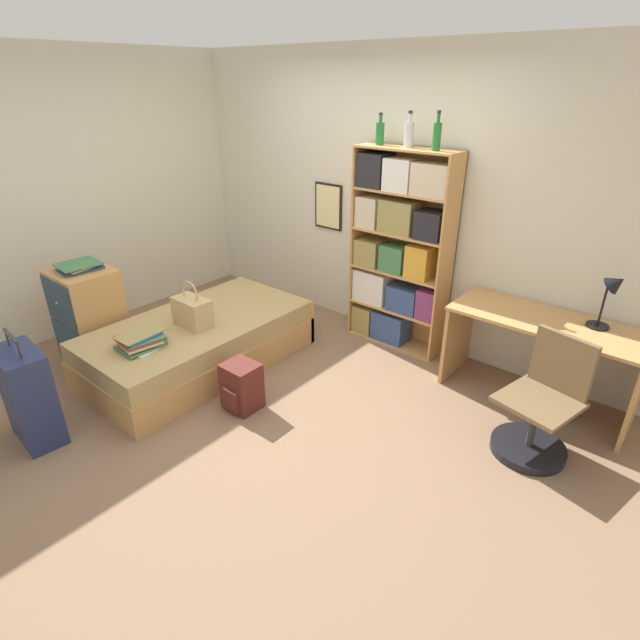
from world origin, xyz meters
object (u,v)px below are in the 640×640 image
Objects in this scene: bed at (201,342)px; handbag at (192,311)px; waste_bin at (557,399)px; bottle_clear at (437,135)px; desk_lamp at (613,291)px; backpack at (241,386)px; dresser at (89,315)px; desk at (543,343)px; book_stack_on_bed at (141,340)px; desk_chair at (538,418)px; bookcase at (397,251)px; bottle_green at (380,133)px; magazine_pile_on_dresser at (79,266)px; bottle_brown at (409,133)px; suitcase at (29,396)px.

handbag is at bearing -56.25° from bed.
bottle_clear is at bearing 173.21° from waste_bin.
desk_lamp is 1.80× the size of waste_bin.
dresser is at bearing -168.38° from backpack.
dresser is 1.65m from backpack.
bed is 1.39× the size of desk.
handbag is 1.06× the size of backpack.
book_stack_on_bed is 2.94m from desk_chair.
bed is 5.10× the size of backpack.
desk is (2.41, 1.91, 0.02)m from book_stack_on_bed.
bookcase reaches higher than desk.
dresser is at bearing -138.01° from bottle_clear.
bottle_green is at bearing 69.28° from book_stack_on_bed.
magazine_pile_on_dresser reaches higher than bed.
handbag is at bearing -162.64° from desk_chair.
magazine_pile_on_dresser is 1.33× the size of bottle_brown.
backpack is at bearing 54.31° from suitcase.
book_stack_on_bed is 0.85× the size of desk_lamp.
book_stack_on_bed is 3.08m from desk.
dresser is at bearing -152.25° from handbag.
magazine_pile_on_dresser is at bearing -134.29° from bottle_brown.
bookcase is at bearing 173.42° from waste_bin.
book_stack_on_bed is 2.59m from bottle_green.
book_stack_on_bed is (-0.00, -0.50, -0.07)m from handbag.
bed is 7.56× the size of bottle_green.
bottle_brown is (0.27, 0.02, 0.01)m from bottle_green.
magazine_pile_on_dresser is at bearing -153.95° from handbag.
suitcase is 2.95× the size of bottle_brown.
bottle_brown is 2.39m from waste_bin.
bottle_clear is (0.27, -0.04, 0.01)m from bottle_brown.
desk_lamp is (1.74, -0.02, 0.08)m from bookcase.
bookcase reaches higher than dresser.
magazine_pile_on_dresser is at bearing -169.22° from backpack.
dresser is 2.22× the size of backpack.
handbag is at bearing -123.77° from bottle_brown.
bed is 2.37m from bottle_green.
bottle_brown is at bearing 3.25° from bottle_green.
bottle_clear is 2.22m from desk_chair.
bottle_clear reaches higher than desk.
bottle_brown is (1.04, 1.55, 1.35)m from handbag.
desk is (2.41, 1.41, -0.05)m from handbag.
suitcase is (-0.06, -1.39, 0.14)m from bed.
bottle_brown reaches higher than magazine_pile_on_dresser.
bed is at bearing 164.17° from backpack.
bottle_brown is at bearing 79.34° from backpack.
desk_chair is at bearing 19.70° from magazine_pile_on_dresser.
bottle_green is (1.68, 1.98, 1.03)m from magazine_pile_on_dresser.
bottle_green is (0.77, 1.54, 1.34)m from handbag.
bookcase reaches higher than backpack.
waste_bin is (3.52, 1.80, -0.75)m from magazine_pile_on_dresser.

